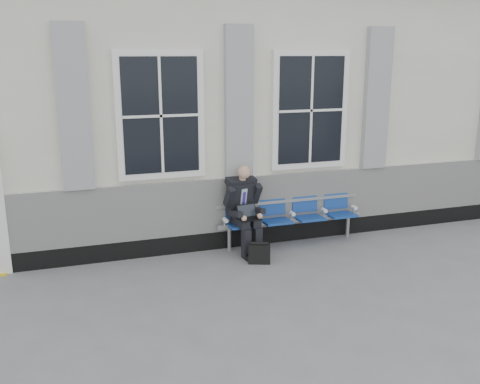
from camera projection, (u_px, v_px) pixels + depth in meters
name	position (u px, v px, depth m)	size (l,w,h in m)	color
ground	(326.00, 272.00, 7.99)	(70.00, 70.00, 0.00)	slate
station_building	(249.00, 102.00, 10.62)	(14.40, 4.40, 4.49)	silver
bench	(291.00, 212.00, 9.06)	(2.60, 0.47, 0.91)	#9EA0A3
businessman	(244.00, 206.00, 8.62)	(0.61, 0.82, 1.45)	black
briefcase	(259.00, 253.00, 8.28)	(0.37, 0.25, 0.35)	black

